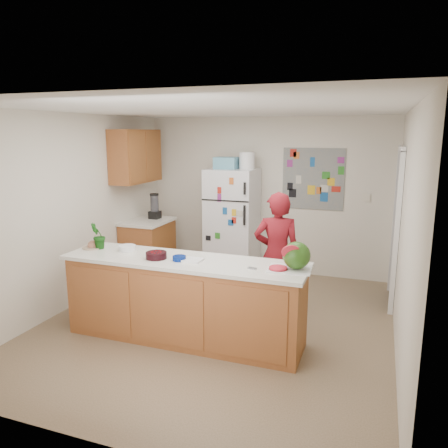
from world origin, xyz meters
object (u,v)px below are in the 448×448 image
(cherry_bowl, at_px, (156,255))
(refrigerator, at_px, (232,222))
(person, at_px, (277,255))
(watermelon, at_px, (296,255))

(cherry_bowl, bearing_deg, refrigerator, 89.17)
(refrigerator, relative_size, cherry_bowl, 7.52)
(person, height_order, cherry_bowl, person)
(watermelon, bearing_deg, refrigerator, 121.90)
(refrigerator, distance_m, person, 1.74)
(person, height_order, watermelon, person)
(refrigerator, xyz_separation_m, person, (1.05, -1.39, -0.07))
(person, relative_size, watermelon, 5.71)
(watermelon, xyz_separation_m, cherry_bowl, (-1.50, -0.11, -0.11))
(refrigerator, bearing_deg, watermelon, -58.10)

